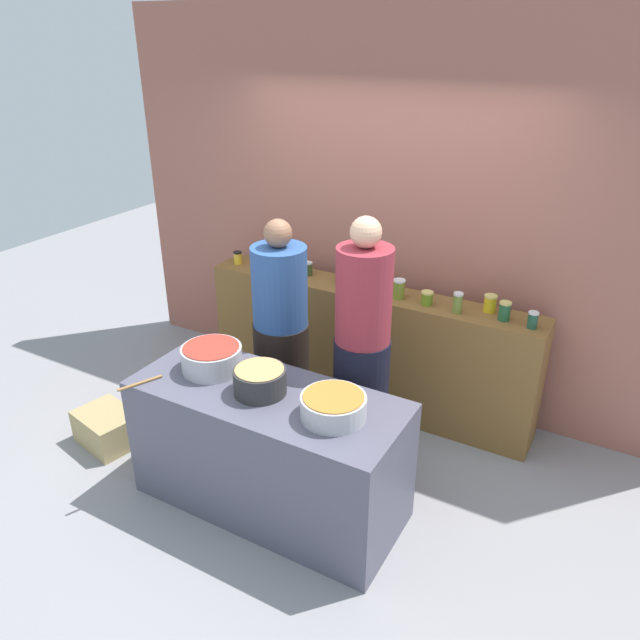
% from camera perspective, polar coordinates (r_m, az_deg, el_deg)
% --- Properties ---
extents(ground, '(12.00, 12.00, 0.00)m').
position_cam_1_polar(ground, '(4.36, -2.34, -14.30)').
color(ground, gray).
extents(storefront_wall, '(4.80, 0.12, 3.00)m').
position_cam_1_polar(storefront_wall, '(4.81, 6.57, 9.81)').
color(storefront_wall, '#A26051').
rests_on(storefront_wall, ground).
extents(display_shelf, '(2.70, 0.36, 0.99)m').
position_cam_1_polar(display_shelf, '(4.89, 4.34, -2.53)').
color(display_shelf, brown).
rests_on(display_shelf, ground).
extents(prep_table, '(1.70, 0.70, 0.84)m').
position_cam_1_polar(prep_table, '(3.91, -4.81, -12.01)').
color(prep_table, '#515062').
rests_on(prep_table, ground).
extents(preserve_jar_0, '(0.07, 0.07, 0.11)m').
position_cam_1_polar(preserve_jar_0, '(5.22, -7.70, 5.81)').
color(preserve_jar_0, gold).
rests_on(preserve_jar_0, display_shelf).
extents(preserve_jar_1, '(0.07, 0.07, 0.13)m').
position_cam_1_polar(preserve_jar_1, '(5.12, -5.13, 5.70)').
color(preserve_jar_1, olive).
rests_on(preserve_jar_1, display_shelf).
extents(preserve_jar_2, '(0.07, 0.07, 0.13)m').
position_cam_1_polar(preserve_jar_2, '(4.96, -3.43, 5.03)').
color(preserve_jar_2, orange).
rests_on(preserve_jar_2, display_shelf).
extents(preserve_jar_3, '(0.07, 0.07, 0.11)m').
position_cam_1_polar(preserve_jar_3, '(4.93, -1.12, 4.84)').
color(preserve_jar_3, '#344821').
rests_on(preserve_jar_3, display_shelf).
extents(preserve_jar_4, '(0.08, 0.08, 0.12)m').
position_cam_1_polar(preserve_jar_4, '(4.77, 1.90, 4.17)').
color(preserve_jar_4, olive).
rests_on(preserve_jar_4, display_shelf).
extents(preserve_jar_5, '(0.09, 0.09, 0.13)m').
position_cam_1_polar(preserve_jar_5, '(4.67, 4.17, 3.65)').
color(preserve_jar_5, olive).
rests_on(preserve_jar_5, display_shelf).
extents(preserve_jar_6, '(0.07, 0.07, 0.12)m').
position_cam_1_polar(preserve_jar_6, '(4.67, 5.73, 3.54)').
color(preserve_jar_6, '#D35C16').
rests_on(preserve_jar_6, display_shelf).
extents(preserve_jar_7, '(0.09, 0.09, 0.15)m').
position_cam_1_polar(preserve_jar_7, '(4.52, 7.39, 2.90)').
color(preserve_jar_7, olive).
rests_on(preserve_jar_7, display_shelf).
extents(preserve_jar_8, '(0.09, 0.09, 0.10)m').
position_cam_1_polar(preserve_jar_8, '(4.46, 9.98, 2.04)').
color(preserve_jar_8, olive).
rests_on(preserve_jar_8, display_shelf).
extents(preserve_jar_9, '(0.07, 0.07, 0.15)m').
position_cam_1_polar(preserve_jar_9, '(4.36, 12.76, 1.59)').
color(preserve_jar_9, olive).
rests_on(preserve_jar_9, display_shelf).
extents(preserve_jar_10, '(0.09, 0.09, 0.12)m').
position_cam_1_polar(preserve_jar_10, '(4.44, 15.63, 1.52)').
color(preserve_jar_10, gold).
rests_on(preserve_jar_10, display_shelf).
extents(preserve_jar_11, '(0.08, 0.08, 0.13)m').
position_cam_1_polar(preserve_jar_11, '(4.34, 16.89, 0.81)').
color(preserve_jar_11, '#235B35').
rests_on(preserve_jar_11, display_shelf).
extents(preserve_jar_12, '(0.07, 0.07, 0.12)m').
position_cam_1_polar(preserve_jar_12, '(4.28, 19.28, 0.01)').
color(preserve_jar_12, '#214E39').
rests_on(preserve_jar_12, display_shelf).
extents(cooking_pot_left, '(0.38, 0.38, 0.16)m').
position_cam_1_polar(cooking_pot_left, '(3.91, -10.08, -3.54)').
color(cooking_pot_left, '#B7B7BC').
rests_on(cooking_pot_left, prep_table).
extents(cooking_pot_center, '(0.32, 0.32, 0.16)m').
position_cam_1_polar(cooking_pot_center, '(3.64, -5.65, -5.68)').
color(cooking_pot_center, '#2D2D2D').
rests_on(cooking_pot_center, prep_table).
extents(cooking_pot_right, '(0.37, 0.37, 0.14)m').
position_cam_1_polar(cooking_pot_right, '(3.41, 1.26, -8.11)').
color(cooking_pot_right, '#B7B7BC').
rests_on(cooking_pot_right, prep_table).
extents(wooden_spoon, '(0.13, 0.27, 0.02)m').
position_cam_1_polar(wooden_spoon, '(3.89, -16.49, -5.67)').
color(wooden_spoon, '#9E703D').
rests_on(wooden_spoon, prep_table).
extents(cook_with_tongs, '(0.40, 0.40, 1.68)m').
position_cam_1_polar(cook_with_tongs, '(4.36, -3.63, -2.35)').
color(cook_with_tongs, black).
rests_on(cook_with_tongs, ground).
extents(cook_in_cap, '(0.37, 0.37, 1.82)m').
position_cam_1_polar(cook_in_cap, '(3.97, 3.90, -4.21)').
color(cook_in_cap, black).
rests_on(cook_in_cap, ground).
extents(bread_crate, '(0.50, 0.42, 0.26)m').
position_cam_1_polar(bread_crate, '(4.84, -19.27, -9.51)').
color(bread_crate, tan).
rests_on(bread_crate, ground).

